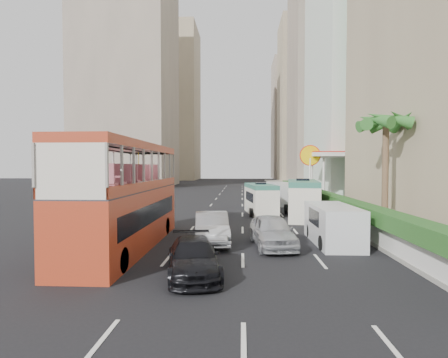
# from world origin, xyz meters

# --- Properties ---
(ground_plane) EXTENTS (200.00, 200.00, 0.00)m
(ground_plane) POSITION_xyz_m (0.00, 0.00, 0.00)
(ground_plane) COLOR black
(ground_plane) RESTS_ON ground
(double_decker_bus) EXTENTS (2.50, 11.00, 5.06)m
(double_decker_bus) POSITION_xyz_m (-6.00, 0.00, 2.53)
(double_decker_bus) COLOR #B4371C
(double_decker_bus) RESTS_ON ground
(car_silver_lane_a) EXTENTS (2.20, 4.89, 1.56)m
(car_silver_lane_a) POSITION_xyz_m (-2.00, 1.28, 0.00)
(car_silver_lane_a) COLOR silver
(car_silver_lane_a) RESTS_ON ground
(car_silver_lane_b) EXTENTS (2.36, 4.75, 1.56)m
(car_silver_lane_b) POSITION_xyz_m (1.04, 0.55, 0.00)
(car_silver_lane_b) COLOR silver
(car_silver_lane_b) RESTS_ON ground
(car_black) EXTENTS (2.59, 4.69, 1.29)m
(car_black) POSITION_xyz_m (-2.20, -4.06, 0.00)
(car_black) COLOR black
(car_black) RESTS_ON ground
(van_asset) EXTENTS (2.29, 4.90, 1.36)m
(van_asset) POSITION_xyz_m (1.06, 15.47, 0.00)
(van_asset) COLOR silver
(van_asset) RESTS_ON ground
(minibus_near) EXTENTS (2.62, 5.80, 2.48)m
(minibus_near) POSITION_xyz_m (1.10, 12.45, 1.24)
(minibus_near) COLOR silver
(minibus_near) RESTS_ON ground
(minibus_far) EXTENTS (2.98, 6.70, 2.87)m
(minibus_far) POSITION_xyz_m (4.18, 10.24, 1.44)
(minibus_far) COLOR silver
(minibus_far) RESTS_ON ground
(panel_van_near) EXTENTS (2.01, 4.88, 1.94)m
(panel_van_near) POSITION_xyz_m (4.19, 1.46, 0.97)
(panel_van_near) COLOR silver
(panel_van_near) RESTS_ON ground
(panel_van_far) EXTENTS (3.25, 5.89, 2.23)m
(panel_van_far) POSITION_xyz_m (3.89, 20.21, 1.11)
(panel_van_far) COLOR silver
(panel_van_far) RESTS_ON ground
(sidewalk) EXTENTS (6.00, 120.00, 0.18)m
(sidewalk) POSITION_xyz_m (9.00, 25.00, 0.09)
(sidewalk) COLOR #99968C
(sidewalk) RESTS_ON ground
(kerb_wall) EXTENTS (0.30, 44.00, 1.00)m
(kerb_wall) POSITION_xyz_m (6.20, 14.00, 0.68)
(kerb_wall) COLOR silver
(kerb_wall) RESTS_ON sidewalk
(hedge) EXTENTS (1.10, 44.00, 0.70)m
(hedge) POSITION_xyz_m (6.20, 14.00, 1.53)
(hedge) COLOR #2D6626
(hedge) RESTS_ON kerb_wall
(palm_tree) EXTENTS (0.36, 0.36, 6.40)m
(palm_tree) POSITION_xyz_m (7.80, 4.00, 3.38)
(palm_tree) COLOR brown
(palm_tree) RESTS_ON sidewalk
(shell_station) EXTENTS (6.50, 8.00, 5.50)m
(shell_station) POSITION_xyz_m (10.00, 23.00, 2.75)
(shell_station) COLOR silver
(shell_station) RESTS_ON ground
(tower_mid) EXTENTS (16.00, 16.00, 50.00)m
(tower_mid) POSITION_xyz_m (18.00, 58.00, 25.00)
(tower_mid) COLOR tan
(tower_mid) RESTS_ON ground
(tower_far_a) EXTENTS (14.00, 14.00, 44.00)m
(tower_far_a) POSITION_xyz_m (17.00, 82.00, 22.00)
(tower_far_a) COLOR tan
(tower_far_a) RESTS_ON ground
(tower_far_b) EXTENTS (14.00, 14.00, 40.00)m
(tower_far_b) POSITION_xyz_m (17.00, 104.00, 20.00)
(tower_far_b) COLOR tan
(tower_far_b) RESTS_ON ground
(tower_left_a) EXTENTS (18.00, 18.00, 52.00)m
(tower_left_a) POSITION_xyz_m (-24.00, 55.00, 26.00)
(tower_left_a) COLOR tan
(tower_left_a) RESTS_ON ground
(tower_left_b) EXTENTS (16.00, 16.00, 46.00)m
(tower_left_b) POSITION_xyz_m (-22.00, 90.00, 23.00)
(tower_left_b) COLOR tan
(tower_left_b) RESTS_ON ground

